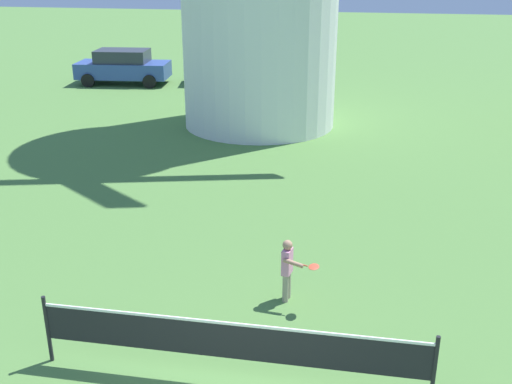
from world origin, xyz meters
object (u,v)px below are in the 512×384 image
Objects in this scene: tennis_net at (230,341)px; player_far at (288,267)px; parked_car_blue at (123,66)px; parked_car_green at (233,66)px.

tennis_net is 2.38m from player_far.
tennis_net is 21.92m from parked_car_blue.
parked_car_blue and parked_car_green have the same top height.
player_far is 20.09m from parked_car_blue.
parked_car_blue is at bearing -168.35° from parked_car_green.
tennis_net is at bearing -102.36° from player_far.
parked_car_green is at bearing 105.12° from player_far.
tennis_net is 1.31× the size of parked_car_green.
parked_car_green is (-4.99, 18.48, 0.15)m from player_far.
parked_car_green is (-4.48, 20.81, 0.12)m from tennis_net.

